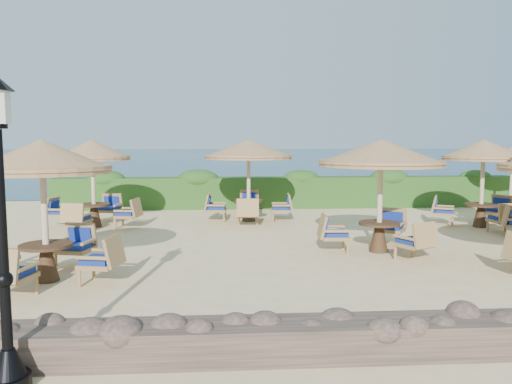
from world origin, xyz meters
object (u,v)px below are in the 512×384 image
cafe_set_1 (381,170)px  cafe_set_5 (483,168)px  cafe_set_3 (93,173)px  lamp_post (2,246)px  cafe_set_4 (249,165)px  cafe_set_0 (43,189)px

cafe_set_1 → cafe_set_5: same height
cafe_set_5 → cafe_set_3: bearing=176.2°
cafe_set_1 → cafe_set_3: bearing=153.0°
lamp_post → cafe_set_4: 11.29m
cafe_set_3 → cafe_set_4: bearing=9.6°
cafe_set_0 → cafe_set_3: same height
lamp_post → cafe_set_0: (-1.04, 4.17, 0.18)m
cafe_set_4 → lamp_post: bearing=-105.9°
cafe_set_4 → cafe_set_5: 7.15m
cafe_set_1 → cafe_set_5: 5.16m
cafe_set_0 → cafe_set_3: (-0.61, 5.89, -0.08)m
lamp_post → cafe_set_1: lamp_post is taller
cafe_set_0 → cafe_set_4: (4.12, 6.69, 0.10)m
cafe_set_0 → cafe_set_1: 7.26m
lamp_post → cafe_set_4: lamp_post is taller
lamp_post → cafe_set_1: 8.58m
cafe_set_1 → cafe_set_4: size_ratio=1.02×
cafe_set_1 → cafe_set_4: 5.47m
cafe_set_1 → cafe_set_3: (-7.59, 3.87, -0.29)m
cafe_set_0 → cafe_set_5: same height
cafe_set_1 → cafe_set_5: (4.12, 3.10, -0.13)m
cafe_set_0 → cafe_set_1: size_ratio=0.99×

